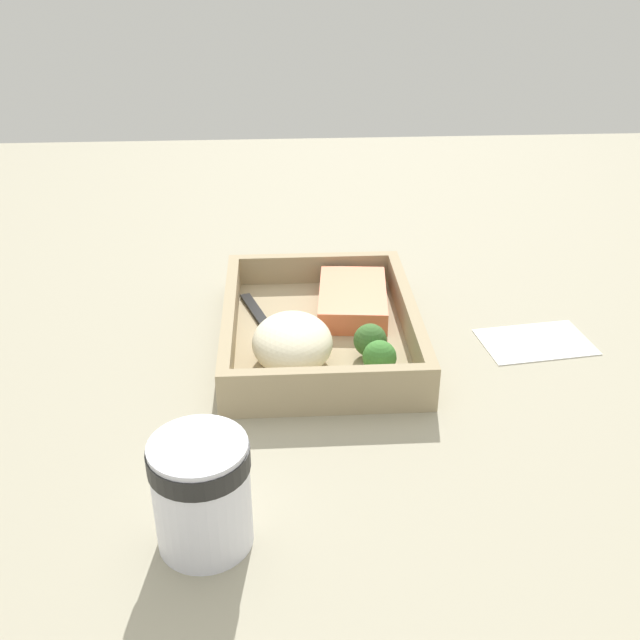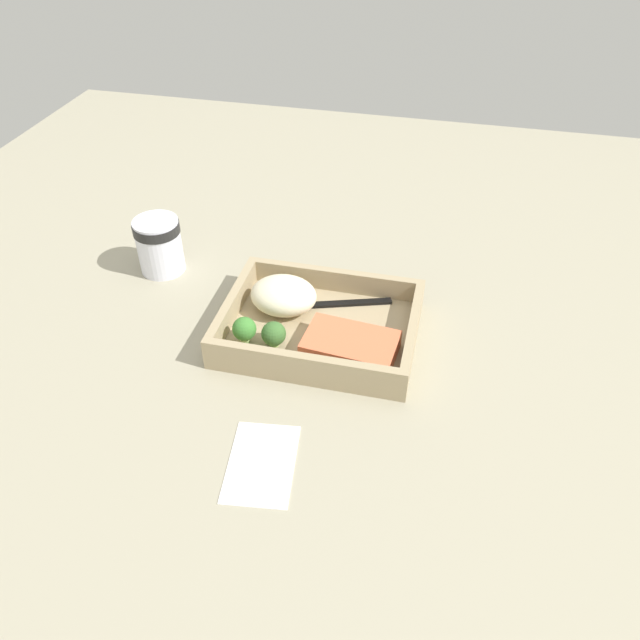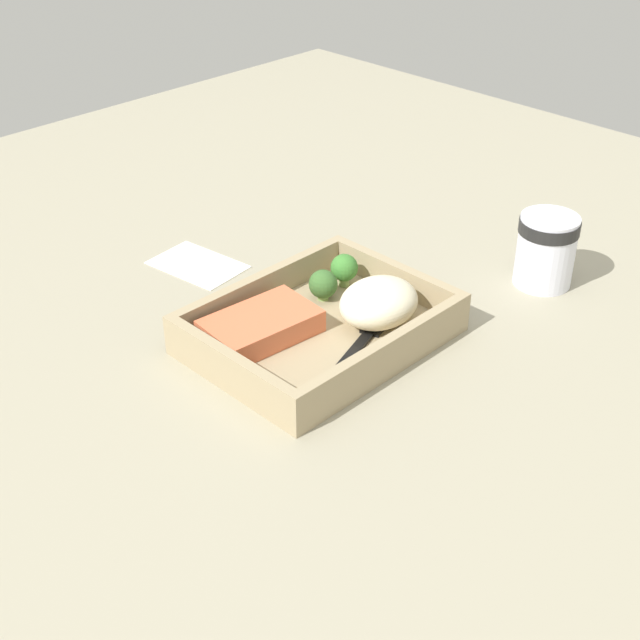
# 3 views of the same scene
# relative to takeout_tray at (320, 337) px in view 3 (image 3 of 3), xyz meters

# --- Properties ---
(ground_plane) EXTENTS (1.60, 1.60, 0.02)m
(ground_plane) POSITION_rel_takeout_tray_xyz_m (0.00, 0.00, -0.02)
(ground_plane) COLOR #9D977F
(takeout_tray) EXTENTS (0.26, 0.20, 0.01)m
(takeout_tray) POSITION_rel_takeout_tray_xyz_m (0.00, 0.00, 0.00)
(takeout_tray) COLOR tan
(takeout_tray) RESTS_ON ground_plane
(tray_rim) EXTENTS (0.26, 0.20, 0.03)m
(tray_rim) POSITION_rel_takeout_tray_xyz_m (0.00, 0.00, 0.02)
(tray_rim) COLOR tan
(tray_rim) RESTS_ON takeout_tray
(salmon_fillet) EXTENTS (0.12, 0.08, 0.02)m
(salmon_fillet) POSITION_rel_takeout_tray_xyz_m (-0.05, 0.04, 0.02)
(salmon_fillet) COLOR #E26E46
(salmon_fillet) RESTS_ON takeout_tray
(mashed_potatoes) EXTENTS (0.09, 0.08, 0.05)m
(mashed_potatoes) POSITION_rel_takeout_tray_xyz_m (0.06, -0.03, 0.03)
(mashed_potatoes) COLOR #F1E7C2
(mashed_potatoes) RESTS_ON takeout_tray
(broccoli_floret_1) EXTENTS (0.03, 0.03, 0.04)m
(broccoli_floret_1) POSITION_rel_takeout_tray_xyz_m (0.05, 0.05, 0.02)
(broccoli_floret_1) COLOR #7EAF5B
(broccoli_floret_1) RESTS_ON takeout_tray
(broccoli_floret_2) EXTENTS (0.03, 0.03, 0.04)m
(broccoli_floret_2) POSITION_rel_takeout_tray_xyz_m (0.09, 0.05, 0.03)
(broccoli_floret_2) COLOR #88A960
(broccoli_floret_2) RESTS_ON takeout_tray
(fork) EXTENTS (0.16, 0.07, 0.00)m
(fork) POSITION_rel_takeout_tray_xyz_m (-0.00, -0.05, 0.01)
(fork) COLOR black
(fork) RESTS_ON takeout_tray
(paper_cup) EXTENTS (0.07, 0.07, 0.09)m
(paper_cup) POSITION_rel_takeout_tray_xyz_m (0.28, -0.10, 0.04)
(paper_cup) COLOR silver
(paper_cup) RESTS_ON ground_plane
(receipt_slip) EXTENTS (0.09, 0.12, 0.00)m
(receipt_slip) POSITION_rel_takeout_tray_xyz_m (0.01, 0.23, -0.00)
(receipt_slip) COLOR white
(receipt_slip) RESTS_ON ground_plane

